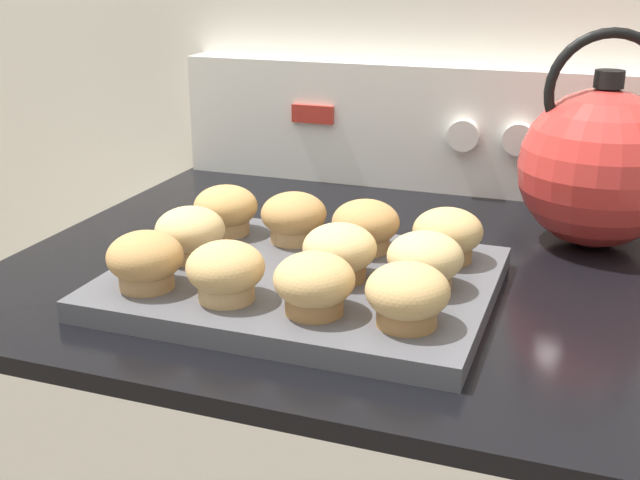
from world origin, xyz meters
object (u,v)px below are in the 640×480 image
object	(u,v)px
muffin_r0_c2	(314,284)
muffin_r2_c0	(226,210)
muffin_pan	(303,282)
muffin_r0_c3	(407,295)
muffin_r0_c1	(226,271)
muffin_r1_c3	(425,261)
muffin_r2_c3	(448,235)
tea_kettle	(600,165)
muffin_r1_c0	(190,233)
muffin_r1_c2	(340,252)
muffin_r2_c2	(366,226)
muffin_r2_c1	(294,217)
muffin_r0_c0	(145,260)

from	to	relation	value
muffin_r0_c2	muffin_r2_c0	distance (m)	0.25
muffin_pan	muffin_r0_c3	xyz separation A→B (m)	(0.13, -0.08, 0.04)
muffin_pan	muffin_r0_c1	xyz separation A→B (m)	(-0.04, -0.09, 0.04)
muffin_r0_c3	muffin_r1_c3	distance (m)	0.09
muffin_r2_c0	muffin_r2_c3	distance (m)	0.26
muffin_r1_c3	tea_kettle	xyz separation A→B (m)	(0.15, 0.26, 0.05)
muffin_r0_c1	muffin_r1_c0	xyz separation A→B (m)	(-0.08, 0.09, 0.00)
muffin_r1_c2	muffin_r2_c2	size ratio (longest dim) A/B	1.00
muffin_r0_c3	tea_kettle	xyz separation A→B (m)	(0.14, 0.34, 0.05)
muffin_r0_c3	muffin_r2_c0	distance (m)	0.31
muffin_r2_c1	muffin_r1_c2	bearing A→B (deg)	-46.32
muffin_r1_c0	muffin_r2_c1	distance (m)	0.12
muffin_r2_c3	muffin_r0_c0	bearing A→B (deg)	-146.05
muffin_r0_c0	muffin_r2_c1	bearing A→B (deg)	64.11
muffin_r0_c0	muffin_r0_c2	distance (m)	0.18
muffin_r0_c3	muffin_r2_c3	world-z (taller)	same
muffin_r0_c1	muffin_r1_c2	bearing A→B (deg)	45.78
muffin_r0_c0	tea_kettle	world-z (taller)	tea_kettle
muffin_r1_c3	muffin_r2_c1	world-z (taller)	same
muffin_pan	muffin_r1_c3	xyz separation A→B (m)	(0.13, 0.00, 0.04)
muffin_r1_c0	tea_kettle	bearing A→B (deg)	33.00
muffin_r0_c1	muffin_r1_c2	xyz separation A→B (m)	(0.08, 0.09, 0.00)
muffin_r1_c2	tea_kettle	size ratio (longest dim) A/B	0.29
muffin_pan	muffin_r0_c2	bearing A→B (deg)	-62.90
muffin_r2_c1	muffin_r0_c2	bearing A→B (deg)	-62.89
muffin_r1_c2	muffin_r2_c1	world-z (taller)	same
muffin_r0_c0	muffin_r2_c3	distance (m)	0.32
muffin_r0_c1	muffin_r1_c3	xyz separation A→B (m)	(0.17, 0.09, 0.00)
muffin_r0_c0	muffin_r0_c3	world-z (taller)	same
muffin_r1_c0	muffin_r2_c3	size ratio (longest dim) A/B	1.00
muffin_r0_c2	muffin_r2_c1	distance (m)	0.20
muffin_r1_c0	muffin_pan	bearing A→B (deg)	1.16
muffin_r1_c3	muffin_r2_c1	size ratio (longest dim) A/B	1.00
muffin_r0_c2	muffin_r1_c0	size ratio (longest dim) A/B	1.00
muffin_r1_c2	tea_kettle	distance (m)	0.36
muffin_r0_c0	muffin_r1_c2	xyz separation A→B (m)	(0.17, 0.09, 0.00)
muffin_r1_c2	muffin_r2_c2	world-z (taller)	same
muffin_r1_c0	tea_kettle	world-z (taller)	tea_kettle
muffin_r0_c2	muffin_r0_c1	bearing A→B (deg)	-179.89
muffin_r1_c0	muffin_r1_c2	xyz separation A→B (m)	(0.17, 0.00, 0.00)
muffin_r0_c3	muffin_r1_c2	size ratio (longest dim) A/B	1.00
muffin_r0_c2	muffin_r2_c3	world-z (taller)	same
muffin_r0_c0	muffin_r1_c0	size ratio (longest dim) A/B	1.00
muffin_r1_c0	muffin_r1_c3	world-z (taller)	same
muffin_r2_c0	muffin_r1_c3	bearing A→B (deg)	-18.24
muffin_r1_c0	muffin_r2_c2	distance (m)	0.19
muffin_r2_c1	muffin_r2_c2	world-z (taller)	same
muffin_r2_c1	muffin_r2_c2	xyz separation A→B (m)	(0.09, -0.00, 0.00)
muffin_r0_c0	muffin_r0_c3	bearing A→B (deg)	0.98
muffin_r1_c2	muffin_r0_c2	bearing A→B (deg)	-86.86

